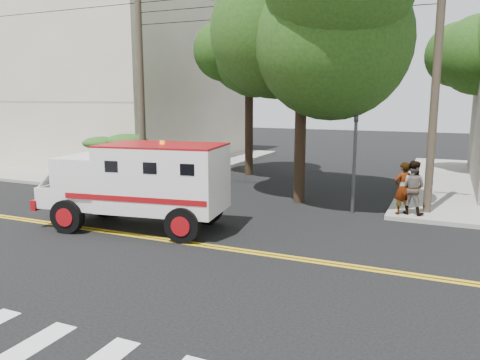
% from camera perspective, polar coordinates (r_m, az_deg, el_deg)
% --- Properties ---
extents(ground, '(100.00, 100.00, 0.00)m').
position_cam_1_polar(ground, '(13.77, -6.90, -7.58)').
color(ground, black).
rests_on(ground, ground).
extents(sidewalk_nw, '(17.00, 17.00, 0.15)m').
position_cam_1_polar(sidewalk_nw, '(32.25, -15.30, 2.41)').
color(sidewalk_nw, gray).
rests_on(sidewalk_nw, ground).
extents(building_left, '(16.00, 14.00, 10.00)m').
position_cam_1_polar(building_left, '(34.44, -16.73, 11.27)').
color(building_left, '#BEB59C').
rests_on(building_left, sidewalk_nw).
extents(utility_pole_left, '(0.28, 0.28, 9.00)m').
position_cam_1_polar(utility_pole_left, '(21.23, -11.97, 10.76)').
color(utility_pole_left, '#382D23').
rests_on(utility_pole_left, ground).
extents(utility_pole_right, '(0.28, 0.28, 9.00)m').
position_cam_1_polar(utility_pole_right, '(17.46, 22.73, 10.42)').
color(utility_pole_right, '#382D23').
rests_on(utility_pole_right, ground).
extents(tree_main, '(6.08, 5.70, 9.85)m').
position_cam_1_polar(tree_main, '(18.37, 8.80, 19.47)').
color(tree_main, black).
rests_on(tree_main, ground).
extents(tree_left, '(4.48, 4.20, 7.70)m').
position_cam_1_polar(tree_left, '(24.95, 1.63, 13.65)').
color(tree_left, black).
rests_on(tree_left, ground).
extents(traffic_signal, '(0.15, 0.18, 3.60)m').
position_cam_1_polar(traffic_signal, '(17.22, 13.82, 3.32)').
color(traffic_signal, '#3F3F42').
rests_on(traffic_signal, ground).
extents(accessibility_sign, '(0.45, 0.10, 2.02)m').
position_cam_1_polar(accessibility_sign, '(21.90, -12.68, 2.48)').
color(accessibility_sign, '#3F3F42').
rests_on(accessibility_sign, ground).
extents(palm_planter, '(3.52, 2.63, 2.36)m').
position_cam_1_polar(palm_planter, '(22.97, -14.52, 3.45)').
color(palm_planter, '#1E3314').
rests_on(palm_planter, sidewalk_nw).
extents(armored_truck, '(6.26, 3.15, 2.73)m').
position_cam_1_polar(armored_truck, '(15.10, -12.01, -0.08)').
color(armored_truck, white).
rests_on(armored_truck, ground).
extents(pedestrian_a, '(0.78, 0.77, 1.82)m').
position_cam_1_polar(pedestrian_a, '(17.08, 19.21, -0.96)').
color(pedestrian_a, gray).
rests_on(pedestrian_a, sidewalk_ne).
extents(pedestrian_b, '(1.04, 0.88, 1.87)m').
position_cam_1_polar(pedestrian_b, '(17.19, 20.25, -0.86)').
color(pedestrian_b, gray).
rests_on(pedestrian_b, sidewalk_ne).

